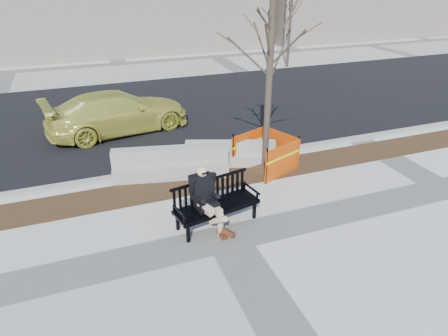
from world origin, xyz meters
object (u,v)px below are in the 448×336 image
(tree_fence, at_px, (264,168))
(jersey_barrier_right, at_px, (230,164))
(seated_man, at_px, (206,226))
(sedan, at_px, (121,131))
(bench, at_px, (217,224))
(jersey_barrier_left, at_px, (172,177))

(tree_fence, bearing_deg, jersey_barrier_right, 145.13)
(seated_man, relative_size, sedan, 0.29)
(sedan, bearing_deg, bench, -179.86)
(tree_fence, xyz_separation_m, jersey_barrier_left, (-2.68, 0.44, 0.00))
(bench, height_order, jersey_barrier_right, bench)
(jersey_barrier_left, bearing_deg, seated_man, -74.24)
(tree_fence, bearing_deg, seated_man, -139.37)
(jersey_barrier_left, bearing_deg, jersey_barrier_right, 17.01)
(bench, xyz_separation_m, jersey_barrier_right, (1.40, 2.75, 0.00))
(jersey_barrier_right, bearing_deg, tree_fence, -15.33)
(seated_man, xyz_separation_m, jersey_barrier_right, (1.66, 2.75, 0.00))
(tree_fence, height_order, sedan, tree_fence)
(bench, bearing_deg, jersey_barrier_left, 88.24)
(bench, height_order, jersey_barrier_left, bench)
(bench, height_order, sedan, sedan)
(bench, bearing_deg, seated_man, 168.46)
(tree_fence, relative_size, jersey_barrier_right, 2.01)
(tree_fence, xyz_separation_m, sedan, (-3.59, 4.47, 0.00))
(seated_man, distance_m, jersey_barrier_left, 2.60)
(jersey_barrier_right, bearing_deg, seated_man, -101.59)
(sedan, relative_size, jersey_barrier_right, 1.88)
(tree_fence, relative_size, sedan, 1.07)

